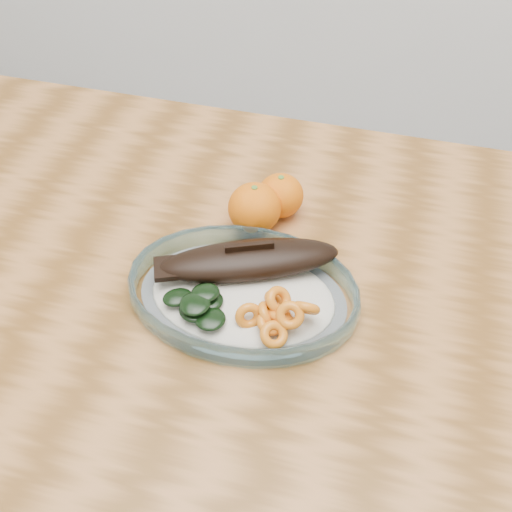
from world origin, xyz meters
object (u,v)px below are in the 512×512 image
Objects in this scene: orange_left at (255,208)px; orange_right at (280,195)px; dining_table at (227,334)px; plated_meal at (243,289)px.

orange_left reaches higher than orange_right.
plated_meal is at bearing -31.09° from dining_table.
orange_left reaches higher than dining_table.
dining_table is 2.32× the size of plated_meal.
plated_meal reaches higher than dining_table.
plated_meal is 0.17m from orange_right.
orange_left is at bearing -122.71° from orange_right.
plated_meal reaches higher than orange_left.
dining_table is at bearing 147.83° from plated_meal.
orange_right is (0.03, 0.15, 0.13)m from dining_table.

